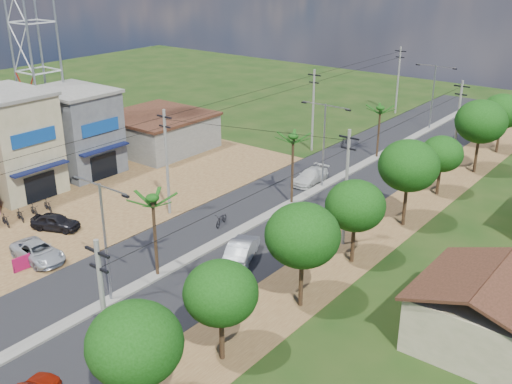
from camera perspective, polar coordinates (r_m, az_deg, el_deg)
ground at (r=39.63m, az=-13.59°, el=-10.08°), size 160.00×160.00×0.00m
road at (r=48.95m, az=0.06°, el=-2.93°), size 12.00×110.00×0.04m
median at (r=51.12m, az=2.13°, el=-1.75°), size 1.00×90.00×0.18m
dirt_lot_west at (r=54.75m, az=-17.08°, el=-1.18°), size 18.00×46.00×0.04m
dirt_shoulder_east at (r=44.78m, az=8.72°, el=-5.72°), size 5.00×90.00×0.03m
shophouse_cream at (r=58.41m, az=-22.41°, el=4.41°), size 9.00×6.40×9.30m
shophouse_grey at (r=62.10m, az=-16.83°, el=5.62°), size 9.00×6.40×8.30m
low_shed at (r=67.96m, az=-9.34°, el=5.71°), size 10.40×10.40×3.95m
house_east_near at (r=35.89m, az=21.16°, el=-10.21°), size 7.60×7.50×4.60m
tree_east_a at (r=27.80m, az=-11.48°, el=-13.98°), size 4.40×4.40×6.37m
tree_east_b at (r=31.58m, az=-3.38°, el=-9.58°), size 4.00×4.00×5.83m
tree_east_c at (r=35.90m, az=4.46°, el=-4.14°), size 4.60×4.60×6.83m
tree_east_d at (r=41.76m, az=9.45°, el=-1.30°), size 4.20×4.20×6.13m
tree_east_e at (r=48.19m, az=14.35°, el=2.44°), size 4.80×4.80×7.14m
tree_east_f at (r=55.79m, az=17.27°, el=3.48°), size 3.80×3.80×5.52m
tree_east_g at (r=62.55m, az=20.65°, el=6.29°), size 5.00×5.00×7.38m
tree_east_h at (r=70.25m, az=22.44°, el=7.13°), size 4.40×4.40×6.52m
palm_median_near at (r=39.36m, az=-9.82°, el=-0.91°), size 2.00×2.00×6.15m
palm_median_mid at (r=50.64m, az=3.55°, el=5.01°), size 2.00×2.00×6.55m
palm_median_far at (r=64.20m, az=11.76°, el=7.64°), size 2.00×2.00×5.85m
streetlight_near at (r=37.36m, az=-14.24°, el=-3.83°), size 5.10×0.18×8.00m
streetlight_mid at (r=54.99m, az=6.50°, el=5.07°), size 5.10×0.18×8.00m
streetlight_far at (r=76.83m, az=16.53°, el=9.15°), size 5.10×0.18×8.00m
utility_pole_w_b at (r=49.53m, az=-8.50°, el=3.02°), size 1.60×0.24×9.00m
utility_pole_w_c at (r=65.94m, az=5.46°, el=7.92°), size 1.60×0.24×9.00m
utility_pole_w_d at (r=84.02m, az=13.39°, el=10.47°), size 1.60×0.24×9.00m
utility_pole_e_a at (r=28.97m, az=-14.18°, el=-11.97°), size 1.60×0.24×9.00m
utility_pole_e_b at (r=44.07m, az=8.59°, el=0.60°), size 1.60×0.24×9.00m
utility_pole_e_c at (r=63.35m, az=18.63°, el=6.29°), size 1.60×0.24×9.00m
car_silver_mid at (r=43.03m, az=-1.37°, el=-5.52°), size 3.41×4.92×1.54m
car_white_far at (r=57.27m, az=5.19°, el=1.46°), size 2.09×4.70×1.34m
car_parked_silver at (r=45.65m, az=-20.04°, el=-5.42°), size 4.85×2.44×1.32m
car_parked_dark at (r=50.10m, az=-18.56°, el=-2.74°), size 4.20×3.00×1.33m
moto_rider_east at (r=36.75m, az=-11.35°, el=-11.82°), size 1.17×1.78×0.88m
moto_rider_west_a at (r=48.38m, az=-3.30°, el=-2.65°), size 1.24×2.06×1.02m
moto_rider_west_b at (r=69.35m, az=8.49°, el=4.79°), size 0.68×1.57×0.91m
roadside_sign at (r=44.73m, az=-21.41°, el=-6.36°), size 0.16×1.32×1.09m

